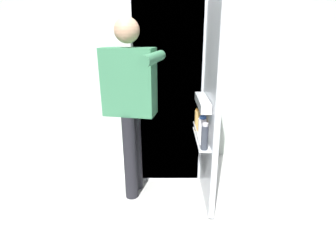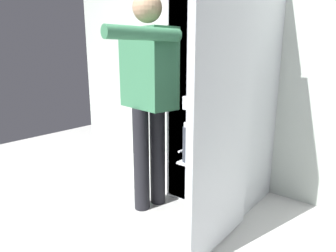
{
  "view_description": "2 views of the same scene",
  "coord_description": "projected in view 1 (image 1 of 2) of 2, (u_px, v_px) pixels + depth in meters",
  "views": [
    {
      "loc": [
        0.0,
        -2.17,
        1.47
      ],
      "look_at": [
        -0.0,
        -0.1,
        0.73
      ],
      "focal_mm": 28.04,
      "sensor_mm": 36.0,
      "label": 1
    },
    {
      "loc": [
        1.16,
        -1.54,
        1.18
      ],
      "look_at": [
        -0.01,
        -0.12,
        0.73
      ],
      "focal_mm": 31.64,
      "sensor_mm": 36.0,
      "label": 2
    }
  ],
  "objects": [
    {
      "name": "ground_plane",
      "position": [
        169.0,
        193.0,
        2.54
      ],
      "size": [
        5.98,
        5.98,
        0.0
      ],
      "primitive_type": "plane",
      "color": "silver"
    },
    {
      "name": "person",
      "position": [
        132.0,
        96.0,
        2.26
      ],
      "size": [
        0.54,
        0.78,
        1.59
      ],
      "color": "black",
      "rests_on": "ground_plane"
    },
    {
      "name": "refrigerator",
      "position": [
        171.0,
        92.0,
        2.72
      ],
      "size": [
        0.71,
        1.26,
        1.78
      ],
      "color": "silver",
      "rests_on": "ground_plane"
    },
    {
      "name": "kitchen_wall",
      "position": [
        169.0,
        53.0,
        2.98
      ],
      "size": [
        4.4,
        0.1,
        2.51
      ],
      "primitive_type": "cube",
      "color": "beige",
      "rests_on": "ground_plane"
    }
  ]
}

